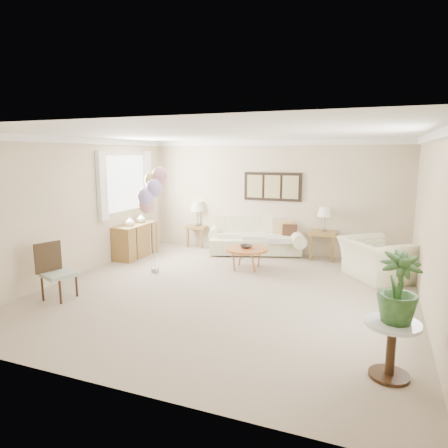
% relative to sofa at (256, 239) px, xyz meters
% --- Properties ---
extents(ground_plane, '(6.00, 6.00, 0.00)m').
position_rel_sofa_xyz_m(ground_plane, '(0.33, -2.81, -0.33)').
color(ground_plane, tan).
extents(room_shell, '(6.04, 6.04, 2.60)m').
position_rel_sofa_xyz_m(room_shell, '(0.22, -2.72, 1.29)').
color(room_shell, beige).
rests_on(room_shell, ground).
extents(wall_art_triptych, '(1.35, 0.06, 0.65)m').
position_rel_sofa_xyz_m(wall_art_triptych, '(0.33, 0.15, 1.22)').
color(wall_art_triptych, black).
rests_on(wall_art_triptych, ground).
extents(sofa, '(2.53, 1.47, 0.84)m').
position_rel_sofa_xyz_m(sofa, '(0.00, 0.00, 0.00)').
color(sofa, '#F3ECBF').
rests_on(sofa, ground).
extents(end_table_left, '(0.48, 0.44, 0.53)m').
position_rel_sofa_xyz_m(end_table_left, '(-1.56, 0.11, 0.11)').
color(end_table_left, olive).
rests_on(end_table_left, ground).
extents(end_table_right, '(0.58, 0.52, 0.63)m').
position_rel_sofa_xyz_m(end_table_right, '(1.54, 0.02, 0.19)').
color(end_table_right, olive).
rests_on(end_table_right, ground).
extents(lamp_left, '(0.34, 0.34, 0.61)m').
position_rel_sofa_xyz_m(lamp_left, '(-1.56, 0.11, 0.66)').
color(lamp_left, gray).
rests_on(lamp_left, end_table_left).
extents(lamp_right, '(0.30, 0.30, 0.54)m').
position_rel_sofa_xyz_m(lamp_right, '(1.54, 0.02, 0.70)').
color(lamp_right, gray).
rests_on(lamp_right, end_table_right).
extents(coffee_table, '(0.86, 0.86, 0.43)m').
position_rel_sofa_xyz_m(coffee_table, '(0.22, -1.36, 0.07)').
color(coffee_table, '#A8682A').
rests_on(coffee_table, ground).
extents(decor_bowl, '(0.29, 0.29, 0.06)m').
position_rel_sofa_xyz_m(decor_bowl, '(0.21, -1.36, 0.13)').
color(decor_bowl, '#2F2521').
rests_on(decor_bowl, coffee_table).
extents(armchair, '(1.51, 1.53, 0.75)m').
position_rel_sofa_xyz_m(armchair, '(2.65, -1.13, 0.04)').
color(armchair, '#F3ECBF').
rests_on(armchair, ground).
extents(side_table, '(0.56, 0.56, 0.61)m').
position_rel_sofa_xyz_m(side_table, '(2.84, -4.59, 0.13)').
color(side_table, silver).
rests_on(side_table, ground).
extents(potted_plant, '(0.50, 0.50, 0.73)m').
position_rel_sofa_xyz_m(potted_plant, '(2.87, -4.59, 0.64)').
color(potted_plant, '#1F431B').
rests_on(potted_plant, side_table).
extents(accent_chair, '(0.57, 0.57, 0.91)m').
position_rel_sofa_xyz_m(accent_chair, '(-2.10, -4.05, 0.14)').
color(accent_chair, '#909E8F').
rests_on(accent_chair, ground).
extents(credenza, '(0.46, 1.20, 0.74)m').
position_rel_sofa_xyz_m(credenza, '(-2.43, -1.31, 0.04)').
color(credenza, olive).
rests_on(credenza, ground).
extents(vase_white, '(0.21, 0.21, 0.20)m').
position_rel_sofa_xyz_m(vase_white, '(-2.41, -1.54, 0.51)').
color(vase_white, white).
rests_on(vase_white, credenza).
extents(vase_sage, '(0.26, 0.26, 0.21)m').
position_rel_sofa_xyz_m(vase_sage, '(-2.41, -1.09, 0.51)').
color(vase_sage, '#B5C3A8').
rests_on(vase_sage, credenza).
extents(balloon_cluster, '(0.48, 0.59, 2.06)m').
position_rel_sofa_xyz_m(balloon_cluster, '(-1.38, -2.27, 1.30)').
color(balloon_cluster, gray).
rests_on(balloon_cluster, ground).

